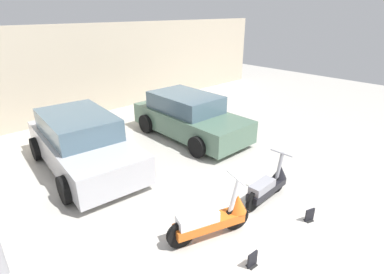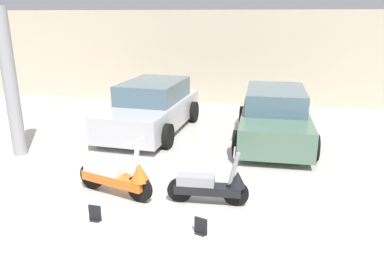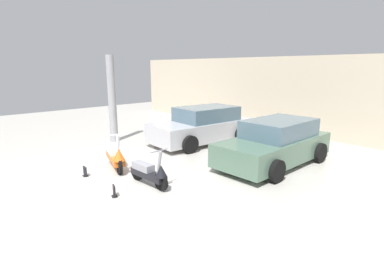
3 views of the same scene
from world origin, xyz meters
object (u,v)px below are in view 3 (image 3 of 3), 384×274
at_px(scooter_front_right, 150,172).
at_px(support_column_side, 112,99).
at_px(scooter_front_left, 116,156).
at_px(car_rear_left, 203,126).
at_px(car_rear_center, 275,143).
at_px(placard_near_left_scooter, 85,172).
at_px(placard_near_right_scooter, 114,192).

bearing_deg(scooter_front_right, support_column_side, 158.83).
height_order(scooter_front_left, car_rear_left, car_rear_left).
height_order(scooter_front_left, support_column_side, support_column_side).
height_order(scooter_front_right, support_column_side, support_column_side).
distance_m(scooter_front_left, car_rear_left, 4.01).
bearing_deg(car_rear_center, placard_near_left_scooter, -31.58).
height_order(scooter_front_left, placard_near_left_scooter, scooter_front_left).
height_order(placard_near_left_scooter, support_column_side, support_column_side).
bearing_deg(placard_near_left_scooter, car_rear_center, 57.98).
distance_m(scooter_front_left, placard_near_left_scooter, 0.93).
bearing_deg(placard_near_left_scooter, scooter_front_right, 26.85).
relative_size(car_rear_center, support_column_side, 1.19).
bearing_deg(car_rear_center, car_rear_left, -95.02).
height_order(scooter_front_left, placard_near_right_scooter, scooter_front_left).
xyz_separation_m(scooter_front_left, placard_near_left_scooter, (-0.04, -0.89, -0.27)).
relative_size(scooter_front_right, support_column_side, 0.43).
height_order(car_rear_left, placard_near_right_scooter, car_rear_left).
distance_m(car_rear_center, placard_near_left_scooter, 5.39).
distance_m(scooter_front_left, placard_near_right_scooter, 1.92).
height_order(scooter_front_right, placard_near_left_scooter, scooter_front_right).
bearing_deg(car_rear_left, scooter_front_left, 12.11).
height_order(scooter_front_right, car_rear_center, car_rear_center).
relative_size(scooter_front_left, support_column_side, 0.47).
bearing_deg(placard_near_left_scooter, car_rear_left, 95.33).
xyz_separation_m(car_rear_center, support_column_side, (-5.79, -2.05, 1.00)).
bearing_deg(scooter_front_left, support_column_side, 170.11).
bearing_deg(placard_near_left_scooter, support_column_side, 139.81).
bearing_deg(placard_near_left_scooter, placard_near_right_scooter, -2.78).
bearing_deg(car_rear_center, support_column_side, -70.06).
bearing_deg(scooter_front_right, car_rear_left, 116.52).
height_order(scooter_front_left, car_rear_center, car_rear_center).
height_order(car_rear_left, car_rear_center, car_rear_left).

